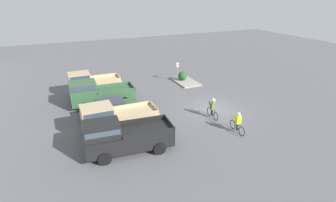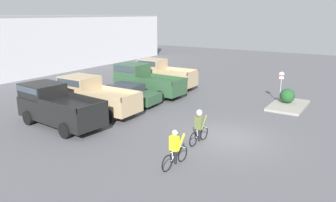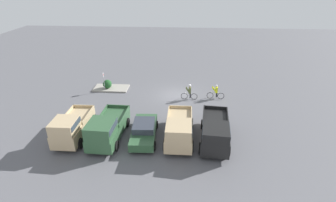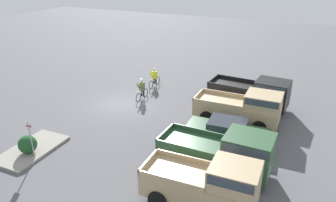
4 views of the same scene
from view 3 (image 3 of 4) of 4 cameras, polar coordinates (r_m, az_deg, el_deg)
The scene contains 11 objects.
ground_plane at distance 28.68m, azimuth 1.93°, elevation 1.28°, with size 80.00×80.00×0.00m, color #56565B.
pickup_truck_0 at distance 20.45m, azimuth 10.22°, elevation -6.46°, with size 2.62×5.66×2.23m.
pickup_truck_1 at distance 20.36m, azimuth 2.41°, elevation -6.13°, with size 2.25×5.38×2.25m.
sedan_0 at distance 21.15m, azimuth -5.23°, elevation -6.36°, with size 2.20×4.80×1.40m.
pickup_truck_2 at distance 20.99m, azimuth -13.22°, elevation -5.77°, with size 2.43×5.65×2.31m.
pickup_truck_3 at distance 21.90m, azimuth -20.24°, elevation -5.27°, with size 2.16×4.91×2.37m.
cyclist_0 at distance 27.49m, azimuth 4.71°, elevation 2.09°, with size 1.73×0.47×1.71m.
cyclist_1 at distance 28.03m, azimuth 10.40°, elevation 1.99°, with size 1.83×0.47×1.61m.
fire_lane_sign at distance 30.00m, azimuth -13.81°, elevation 4.53°, with size 0.06×0.30×2.29m.
curb_island at distance 30.97m, azimuth -12.26°, elevation 2.76°, with size 3.90×2.15×0.15m, color gray.
shrub at distance 30.70m, azimuth -13.08°, elevation 3.62°, with size 1.00×1.00×1.00m.
Camera 3 is at (-0.84, 26.04, 12.00)m, focal length 28.00 mm.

